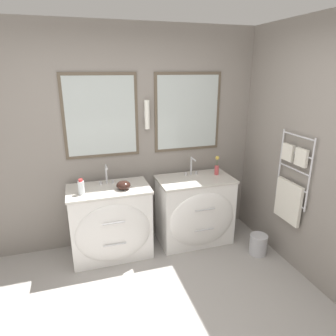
% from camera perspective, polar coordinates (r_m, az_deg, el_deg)
% --- Properties ---
extents(wall_back, '(5.04, 0.14, 2.60)m').
position_cam_1_polar(wall_back, '(3.61, -9.41, 5.43)').
color(wall_back, gray).
rests_on(wall_back, ground_plane).
extents(wall_right, '(0.13, 3.74, 2.60)m').
position_cam_1_polar(wall_right, '(3.41, 23.91, 2.98)').
color(wall_right, gray).
rests_on(wall_right, ground_plane).
extents(vanity_left, '(0.91, 0.60, 0.84)m').
position_cam_1_polar(vanity_left, '(3.55, -10.81, -10.13)').
color(vanity_left, white).
rests_on(vanity_left, ground_plane).
extents(vanity_right, '(0.91, 0.60, 0.84)m').
position_cam_1_polar(vanity_right, '(3.78, 5.24, -7.99)').
color(vanity_right, white).
rests_on(vanity_right, ground_plane).
extents(faucet_left, '(0.17, 0.14, 0.23)m').
position_cam_1_polar(faucet_left, '(3.49, -11.65, -1.25)').
color(faucet_left, silver).
rests_on(faucet_left, vanity_left).
extents(faucet_right, '(0.17, 0.14, 0.23)m').
position_cam_1_polar(faucet_right, '(3.72, 4.53, 0.34)').
color(faucet_right, silver).
rests_on(faucet_right, vanity_right).
extents(toiletry_bottle, '(0.07, 0.07, 0.17)m').
position_cam_1_polar(toiletry_bottle, '(3.29, -16.20, -3.54)').
color(toiletry_bottle, silver).
rests_on(toiletry_bottle, vanity_left).
extents(amenity_bowl, '(0.16, 0.16, 0.09)m').
position_cam_1_polar(amenity_bowl, '(3.33, -8.48, -3.25)').
color(amenity_bowl, black).
rests_on(amenity_bowl, vanity_left).
extents(flower_vase, '(0.05, 0.05, 0.24)m').
position_cam_1_polar(flower_vase, '(3.79, 9.28, 0.19)').
color(flower_vase, '#CC4C51').
rests_on(flower_vase, vanity_right).
extents(waste_bin, '(0.21, 0.21, 0.25)m').
position_cam_1_polar(waste_bin, '(3.82, 16.82, -13.68)').
color(waste_bin, '#B7B7BC').
rests_on(waste_bin, ground_plane).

